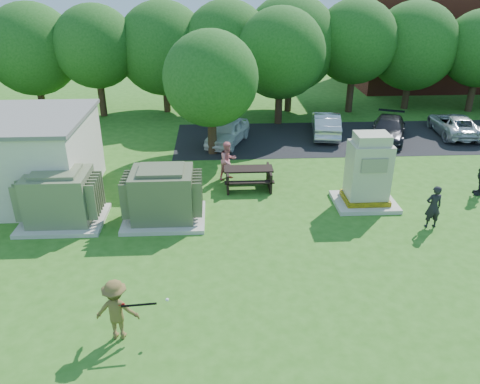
{
  "coord_description": "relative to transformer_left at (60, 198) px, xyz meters",
  "views": [
    {
      "loc": [
        -0.8,
        -11.03,
        8.39
      ],
      "look_at": [
        0.0,
        4.0,
        1.3
      ],
      "focal_mm": 35.0,
      "sensor_mm": 36.0,
      "label": 1
    }
  ],
  "objects": [
    {
      "name": "batter",
      "position": [
        3.14,
        -6.18,
        -0.13
      ],
      "size": [
        1.12,
        0.69,
        1.67
      ],
      "primitive_type": "imported",
      "rotation": [
        0.0,
        0.0,
        3.07
      ],
      "color": "brown",
      "rests_on": "ground"
    },
    {
      "name": "car_dark",
      "position": [
        15.1,
        8.54,
        -0.36
      ],
      "size": [
        3.2,
        4.57,
        1.23
      ],
      "primitive_type": "imported",
      "rotation": [
        0.0,
        0.0,
        -0.39
      ],
      "color": "black",
      "rests_on": "ground"
    },
    {
      "name": "generator_cabinet",
      "position": [
        11.54,
        0.88,
        0.31
      ],
      "size": [
        2.41,
        1.97,
        2.93
      ],
      "color": "beige",
      "rests_on": "ground"
    },
    {
      "name": "car_silver_a",
      "position": [
        11.86,
        9.52,
        -0.3
      ],
      "size": [
        2.03,
        4.24,
        1.34
      ],
      "primitive_type": "imported",
      "rotation": [
        0.0,
        0.0,
        2.99
      ],
      "color": "#B7B6BC",
      "rests_on": "ground"
    },
    {
      "name": "ground",
      "position": [
        6.5,
        -4.5,
        -0.97
      ],
      "size": [
        120.0,
        120.0,
        0.0
      ],
      "primitive_type": "plane",
      "color": "#2D6619",
      "rests_on": "ground"
    },
    {
      "name": "brick_building",
      "position": [
        24.5,
        22.5,
        3.03
      ],
      "size": [
        15.0,
        8.0,
        8.0
      ],
      "primitive_type": "cube",
      "color": "maroon",
      "rests_on": "ground"
    },
    {
      "name": "person_by_generator",
      "position": [
        13.39,
        -1.06,
        -0.16
      ],
      "size": [
        0.61,
        0.41,
        1.62
      ],
      "primitive_type": "imported",
      "rotation": [
        0.0,
        0.0,
        3.18
      ],
      "color": "black",
      "rests_on": "ground"
    },
    {
      "name": "car_silver_b",
      "position": [
        19.15,
        9.29,
        -0.37
      ],
      "size": [
        2.42,
        4.49,
        1.2
      ],
      "primitive_type": "imported",
      "rotation": [
        0.0,
        0.0,
        3.04
      ],
      "color": "silver",
      "rests_on": "ground"
    },
    {
      "name": "tree_row",
      "position": [
        8.25,
        14.0,
        3.18
      ],
      "size": [
        41.3,
        13.3,
        7.3
      ],
      "color": "#47301E",
      "rests_on": "ground"
    },
    {
      "name": "car_white",
      "position": [
        6.31,
        8.47,
        -0.33
      ],
      "size": [
        2.83,
        4.06,
        1.28
      ],
      "primitive_type": "imported",
      "rotation": [
        0.0,
        0.0,
        -0.39
      ],
      "color": "white",
      "rests_on": "ground"
    },
    {
      "name": "parking_strip",
      "position": [
        13.5,
        9.0,
        -0.96
      ],
      "size": [
        20.0,
        6.0,
        0.01
      ],
      "primitive_type": "cube",
      "color": "#232326",
      "rests_on": "ground"
    },
    {
      "name": "transformer_right",
      "position": [
        3.7,
        0.0,
        0.0
      ],
      "size": [
        3.0,
        2.4,
        2.07
      ],
      "color": "beige",
      "rests_on": "ground"
    },
    {
      "name": "batting_equipment",
      "position": [
        3.75,
        -6.28,
        0.11
      ],
      "size": [
        1.26,
        0.42,
        0.2
      ],
      "color": "black",
      "rests_on": "ground"
    },
    {
      "name": "picnic_table",
      "position": [
        7.03,
        2.73,
        -0.42
      ],
      "size": [
        2.07,
        1.55,
        0.88
      ],
      "color": "black",
      "rests_on": "ground"
    },
    {
      "name": "person_at_picnic",
      "position": [
        6.19,
        3.68,
        -0.11
      ],
      "size": [
        1.06,
        1.01,
        1.73
      ],
      "primitive_type": "imported",
      "rotation": [
        0.0,
        0.0,
        0.6
      ],
      "color": "#DE757A",
      "rests_on": "ground"
    },
    {
      "name": "transformer_left",
      "position": [
        0.0,
        0.0,
        0.0
      ],
      "size": [
        3.0,
        2.4,
        2.07
      ],
      "color": "beige",
      "rests_on": "ground"
    }
  ]
}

